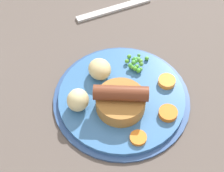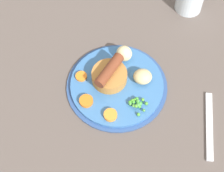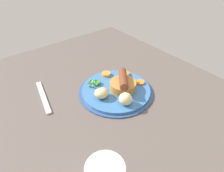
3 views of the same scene
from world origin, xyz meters
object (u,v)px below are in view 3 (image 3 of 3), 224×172
pea_pile (95,82)px  potato_chunk_1 (102,93)px  carrot_slice_2 (140,82)px  fork (43,97)px  dinner_plate (116,91)px  carrot_slice_3 (125,74)px  potato_chunk_0 (124,100)px  carrot_slice_0 (106,74)px  sausage_pudding (123,84)px

pea_pile → potato_chunk_1: 7.49cm
carrot_slice_2 → fork: bearing=62.1°
dinner_plate → pea_pile: size_ratio=5.16×
carrot_slice_3 → fork: size_ratio=0.19×
potato_chunk_1 → carrot_slice_3: 15.49cm
carrot_slice_2 → dinner_plate: bearing=72.0°
potato_chunk_0 → fork: bearing=40.9°
pea_pile → fork: (6.50, 16.88, -2.06)cm
carrot_slice_0 → carrot_slice_2: bearing=-151.1°
sausage_pudding → potato_chunk_0: sausage_pudding is taller
potato_chunk_1 → fork: potato_chunk_1 is taller
potato_chunk_0 → fork: potato_chunk_0 is taller
potato_chunk_1 → carrot_slice_2: size_ratio=1.60×
potato_chunk_0 → carrot_slice_3: potato_chunk_0 is taller
potato_chunk_1 → carrot_slice_2: 15.72cm
carrot_slice_0 → carrot_slice_3: 7.12cm
dinner_plate → pea_pile: pea_pile is taller
sausage_pudding → carrot_slice_0: 10.55cm
dinner_plate → pea_pile: (6.58, 4.34, 1.80)cm
carrot_slice_0 → carrot_slice_2: (-11.74, -6.48, -0.17)cm
potato_chunk_0 → carrot_slice_3: size_ratio=1.23×
sausage_pudding → potato_chunk_0: size_ratio=2.22×
dinner_plate → fork: (13.07, 21.22, -0.27)cm
dinner_plate → potato_chunk_1: potato_chunk_1 is taller
carrot_slice_3 → pea_pile: bearing=80.4°
pea_pile → carrot_slice_2: bearing=-125.5°
carrot_slice_0 → fork: size_ratio=0.18×
dinner_plate → carrot_slice_2: 9.47cm
potato_chunk_1 → fork: 20.22cm
pea_pile → carrot_slice_2: 16.32cm
pea_pile → carrot_slice_3: (-2.11, -12.41, -0.45)cm
dinner_plate → fork: size_ratio=1.44×
potato_chunk_0 → potato_chunk_1: bearing=25.2°
sausage_pudding → carrot_slice_3: (6.03, -6.28, -1.66)cm
sausage_pudding → potato_chunk_0: 7.96cm
carrot_slice_0 → potato_chunk_1: bearing=136.2°
pea_pile → carrot_slice_3: bearing=-99.6°
carrot_slice_0 → dinner_plate: bearing=164.5°
fork → carrot_slice_3: bearing=-94.6°
pea_pile → potato_chunk_0: potato_chunk_0 is taller
pea_pile → fork: pea_pile is taller
dinner_plate → sausage_pudding: bearing=-131.1°
potato_chunk_0 → potato_chunk_1: potato_chunk_0 is taller
potato_chunk_1 → carrot_slice_2: potato_chunk_1 is taller
potato_chunk_0 → carrot_slice_0: (16.67, -5.57, -1.55)cm
pea_pile → potato_chunk_1: potato_chunk_1 is taller
dinner_plate → potato_chunk_0: (-7.83, 3.12, 2.91)cm
dinner_plate → sausage_pudding: size_ratio=2.77×
dinner_plate → carrot_slice_2: bearing=-108.0°
potato_chunk_0 → carrot_slice_2: size_ratio=1.42×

